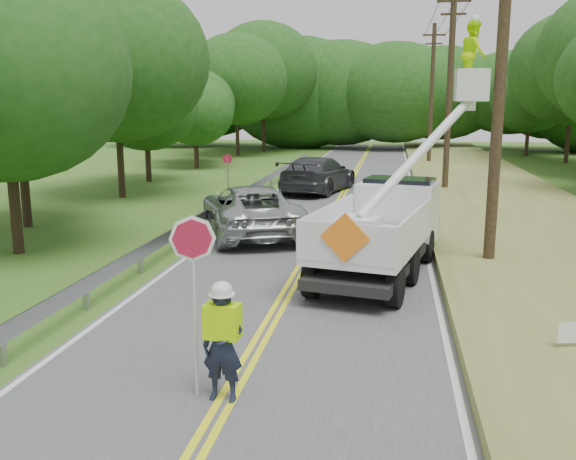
# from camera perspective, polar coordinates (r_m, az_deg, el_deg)

# --- Properties ---
(ground) EXTENTS (140.00, 140.00, 0.00)m
(ground) POSITION_cam_1_polar(r_m,az_deg,el_deg) (9.45, -6.23, -16.21)
(ground) COLOR #3E5A1B
(ground) RESTS_ON ground
(road) EXTENTS (7.20, 96.00, 0.03)m
(road) POSITION_cam_1_polar(r_m,az_deg,el_deg) (22.60, 3.33, 0.24)
(road) COLOR #49494C
(road) RESTS_ON ground
(guardrail) EXTENTS (0.18, 48.00, 0.77)m
(guardrail) POSITION_cam_1_polar(r_m,az_deg,el_deg) (24.12, -5.96, 2.22)
(guardrail) COLOR #96989D
(guardrail) RESTS_ON ground
(utility_poles) EXTENTS (1.60, 43.30, 10.00)m
(utility_poles) POSITION_cam_1_polar(r_m,az_deg,el_deg) (25.22, 15.92, 13.01)
(utility_poles) COLOR black
(utility_poles) RESTS_ON ground
(tall_grass_verge) EXTENTS (7.00, 96.00, 0.30)m
(tall_grass_verge) POSITION_cam_1_polar(r_m,az_deg,el_deg) (22.95, 21.25, 0.01)
(tall_grass_verge) COLOR olive
(tall_grass_verge) RESTS_ON ground
(treeline_left) EXTENTS (10.68, 57.97, 11.84)m
(treeline_left) POSITION_cam_1_polar(r_m,az_deg,el_deg) (40.61, -8.77, 13.60)
(treeline_left) COLOR #332319
(treeline_left) RESTS_ON ground
(treeline_horizon) EXTENTS (57.67, 14.48, 12.11)m
(treeline_horizon) POSITION_cam_1_polar(r_m,az_deg,el_deg) (63.98, 9.03, 12.26)
(treeline_horizon) COLOR #1A4813
(treeline_horizon) RESTS_ON ground
(flagger) EXTENTS (1.10, 0.45, 2.78)m
(flagger) POSITION_cam_1_polar(r_m,az_deg,el_deg) (9.37, -6.06, -9.66)
(flagger) COLOR #191E33
(flagger) RESTS_ON road
(bucket_truck) EXTENTS (4.36, 6.81, 6.44)m
(bucket_truck) POSITION_cam_1_polar(r_m,az_deg,el_deg) (17.00, 9.62, 1.48)
(bucket_truck) COLOR black
(bucket_truck) RESTS_ON road
(suv_silver) EXTENTS (4.92, 6.73, 1.70)m
(suv_silver) POSITION_cam_1_polar(r_m,az_deg,el_deg) (21.13, -3.43, 1.83)
(suv_silver) COLOR #A8ACAF
(suv_silver) RESTS_ON road
(suv_darkgrey) EXTENTS (3.78, 6.54, 1.78)m
(suv_darkgrey) POSITION_cam_1_polar(r_m,az_deg,el_deg) (31.68, 2.78, 5.10)
(suv_darkgrey) COLOR #3A3C42
(suv_darkgrey) RESTS_ON road
(stop_sign_permanent) EXTENTS (0.44, 0.16, 2.15)m
(stop_sign_permanent) POSITION_cam_1_polar(r_m,az_deg,el_deg) (28.91, -5.53, 5.41)
(stop_sign_permanent) COLOR #96989D
(stop_sign_permanent) RESTS_ON ground
(yard_sign) EXTENTS (0.49, 0.17, 0.73)m
(yard_sign) POSITION_cam_1_polar(r_m,az_deg,el_deg) (11.81, 24.44, -8.66)
(yard_sign) COLOR white
(yard_sign) RESTS_ON ground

